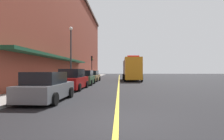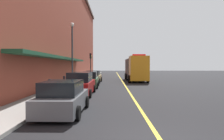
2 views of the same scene
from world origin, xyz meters
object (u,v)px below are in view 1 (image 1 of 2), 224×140
Objects in this scene: parked_car_0 at (47,87)px; utility_truck at (132,69)px; parked_car_3 at (92,76)px; parked_car_1 at (73,80)px; parked_car_2 at (85,78)px; parking_meter_1 at (77,75)px; parking_meter_2 at (41,79)px; traffic_light_near at (92,63)px; street_lamp_left at (71,48)px; parking_meter_0 at (59,77)px.

utility_truck is at bearing -15.29° from parked_car_0.
parked_car_3 is 0.52× the size of utility_truck.
utility_truck is at bearing -22.07° from parked_car_1.
parked_car_2 is 3.42× the size of parking_meter_1.
utility_truck is at bearing 67.27° from parking_meter_2.
parked_car_0 is 0.94× the size of parked_car_2.
parked_car_1 is 3.67m from parking_meter_2.
parked_car_1 is at bearing -86.13° from traffic_light_near.
parked_car_2 is 10.79m from utility_truck.
parked_car_3 is 0.67× the size of street_lamp_left.
parked_car_2 is (-0.03, 11.42, 0.03)m from parked_car_0.
parking_meter_1 is at bearing 11.21° from parked_car_1.
parked_car_1 is at bearing -73.35° from street_lamp_left.
utility_truck reaches higher than parking_meter_2.
parking_meter_2 is 10.54m from street_lamp_left.
parking_meter_0 is 19.16m from traffic_light_near.
parked_car_2 reaches higher than parking_meter_0.
street_lamp_left reaches higher than utility_truck.
utility_truck is at bearing -35.00° from parked_car_2.
parked_car_2 is at bearing -84.32° from traffic_light_near.
traffic_light_near reaches higher than parking_meter_2.
traffic_light_near is at bearing -125.02° from utility_truck.
parking_meter_2 is (0.00, -10.88, 0.00)m from parking_meter_1.
parking_meter_0 is 3.71m from parking_meter_2.
parked_car_0 reaches higher than parking_meter_2.
street_lamp_left is 1.61× the size of traffic_light_near.
parked_car_1 is 3.62× the size of parking_meter_2.
utility_truck reaches higher than parked_car_1.
traffic_light_near reaches higher than parking_meter_1.
parking_meter_1 is (-1.48, 13.52, 0.31)m from parked_car_0.
parking_meter_2 is 0.19× the size of street_lamp_left.
parking_meter_0 is at bearing 14.14° from parked_car_0.
parking_meter_0 is (-1.37, 0.31, 0.22)m from parked_car_1.
parked_car_2 is 14.24m from traffic_light_near.
parking_meter_1 is 0.31× the size of traffic_light_near.
parked_car_3 is 11.16m from parking_meter_0.
parked_car_1 is 5.39m from parked_car_2.
parked_car_3 reaches higher than parking_meter_0.
parked_car_1 is at bearing -79.62° from parking_meter_1.
parked_car_3 reaches higher than parking_meter_1.
parking_meter_1 is (-1.37, 7.49, 0.22)m from parked_car_1.
parked_car_3 is at bearing 71.22° from parking_meter_1.
utility_truck is 6.75× the size of parking_meter_2.
parked_car_0 is 3.20× the size of parking_meter_2.
traffic_light_near is (0.66, 12.77, -1.24)m from street_lamp_left.
parking_meter_1 is at bearing -47.97° from utility_truck.
parking_meter_0 is (-7.42, -14.01, -0.76)m from utility_truck.
parked_car_2 is 0.66× the size of street_lamp_left.
utility_truck is 19.22m from parking_meter_2.
parked_car_3 is at bearing 1.05° from parked_car_1.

